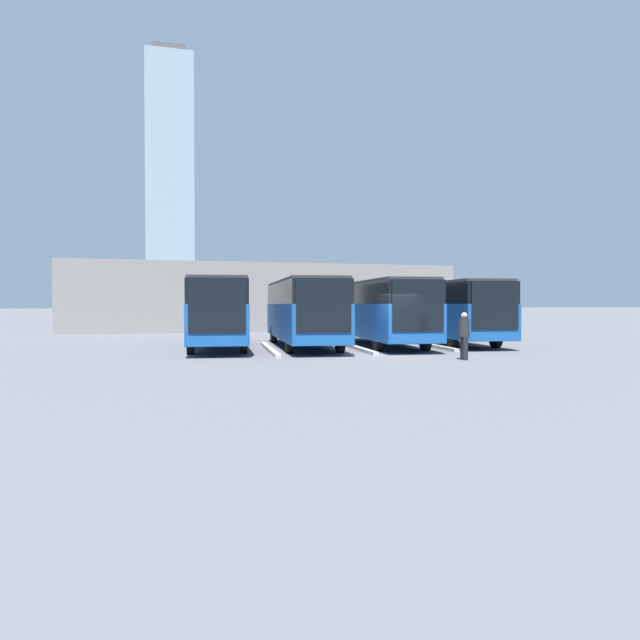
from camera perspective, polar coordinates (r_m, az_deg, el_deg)
The scene contains 11 objects.
ground_plane at distance 25.77m, azimuth 5.87°, elevation -3.19°, with size 600.00×600.00×0.00m, color #5B5B60.
bus_0 at distance 33.70m, azimuth 11.48°, elevation 0.96°, with size 3.94×11.98×3.22m.
curb_divider_0 at distance 31.30m, azimuth 9.72°, elevation -2.24°, with size 0.24×7.89×0.15m, color #B2B2AD.
bus_1 at distance 31.35m, azimuth 5.57°, elevation 0.94°, with size 3.94×11.98×3.22m.
curb_divider_1 at distance 29.07m, azimuth 3.18°, elevation -2.51°, with size 0.24×7.89×0.15m, color #B2B2AD.
bus_2 at distance 30.03m, azimuth -1.56°, elevation 0.93°, with size 3.94×11.98×3.22m.
curb_divider_2 at distance 27.93m, azimuth -4.62°, elevation -2.67°, with size 0.24×7.89×0.15m, color #B2B2AD.
bus_3 at distance 29.99m, azimuth -9.40°, elevation 0.91°, with size 3.94×11.98×3.22m.
pedestrian at distance 23.88m, azimuth 13.05°, elevation -1.29°, with size 0.43×0.43×1.78m.
station_building at distance 52.16m, azimuth -5.81°, elevation 2.06°, with size 30.18×14.40×5.21m.
office_tower at distance 205.55m, azimuth -13.67°, elevation 12.13°, with size 14.56×14.56×81.65m.
Camera 1 is at (9.87, 23.72, 2.09)m, focal length 35.00 mm.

